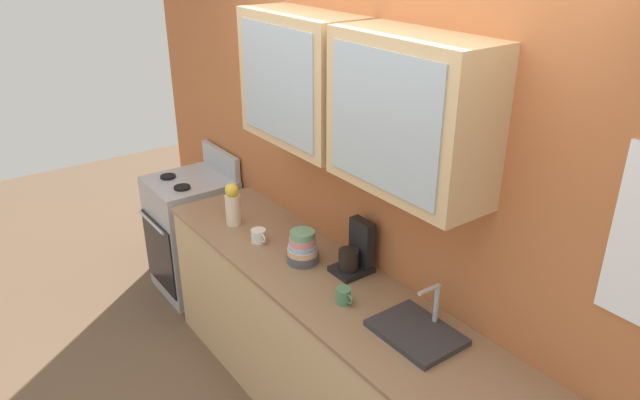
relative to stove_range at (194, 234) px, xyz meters
name	(u,v)px	position (x,y,z in m)	size (l,w,h in m)	color
back_wall_unit	(374,180)	(1.70, 0.31, 0.95)	(5.18, 0.42, 2.60)	#B76638
counter	(324,349)	(1.70, 0.00, -0.01)	(2.63, 0.62, 0.92)	tan
stove_range	(194,234)	(0.00, 0.00, 0.00)	(0.56, 0.63, 1.10)	#ADAFB5
sink_faucet	(417,331)	(2.32, 0.06, 0.48)	(0.40, 0.30, 0.24)	#2D2D30
bowl_stack	(303,248)	(1.47, 0.01, 0.54)	(0.18, 0.18, 0.19)	#4C4C54
vase	(233,205)	(0.84, -0.08, 0.59)	(0.10, 0.10, 0.28)	beige
cup_near_sink	(344,296)	(1.93, -0.05, 0.50)	(0.11, 0.08, 0.08)	#4C7F59
cup_near_bowls	(259,236)	(1.13, -0.07, 0.49)	(0.12, 0.09, 0.08)	silver
coffee_maker	(356,253)	(1.72, 0.19, 0.56)	(0.17, 0.20, 0.29)	black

